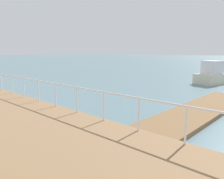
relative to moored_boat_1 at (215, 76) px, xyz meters
The scene contains 4 objects.
ground_plane 16.42m from the moored_boat_1, 138.31° to the left, with size 300.00×300.00×0.00m, color slate.
floating_dock 11.04m from the moored_boat_1, 165.23° to the right, with size 10.18×2.00×0.18m, color olive.
boardwalk_railing 15.42m from the moored_boat_1, behind, with size 0.06×26.27×1.08m.
moored_boat_1 is the anchor object (origin of this frame).
Camera 1 is at (-8.60, 2.43, 2.88)m, focal length 35.42 mm.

